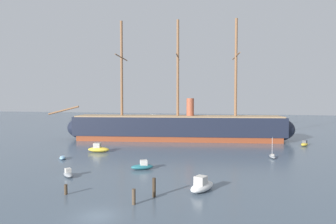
{
  "coord_description": "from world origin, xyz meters",
  "views": [
    {
      "loc": [
        13.92,
        -27.72,
        12.2
      ],
      "look_at": [
        -1.83,
        39.96,
        8.9
      ],
      "focal_mm": 31.98,
      "sensor_mm": 36.0,
      "label": 1
    }
  ],
  "objects_px": {
    "motorboat_foreground_left": "(68,174)",
    "mooring_piling_right_pair": "(134,197)",
    "motorboat_far_left": "(93,136)",
    "mooring_piling_nearest": "(66,189)",
    "dinghy_distant_centre": "(204,136)",
    "sailboat_alongside_stern": "(272,156)",
    "motorboat_alongside_bow": "(98,149)",
    "motorboat_near_centre": "(142,166)",
    "tall_ship": "(178,127)",
    "dinghy_mid_left": "(63,158)",
    "mooring_piling_left_pair": "(154,187)",
    "motorboat_far_right": "(304,144)",
    "motorboat_foreground_right": "(202,186)",
    "seagull_in_flight": "(153,114)"
  },
  "relations": [
    {
      "from": "tall_ship",
      "to": "dinghy_mid_left",
      "type": "distance_m",
      "value": 35.91
    },
    {
      "from": "motorboat_foreground_left",
      "to": "motorboat_alongside_bow",
      "type": "distance_m",
      "value": 21.04
    },
    {
      "from": "dinghy_mid_left",
      "to": "seagull_in_flight",
      "type": "xyz_separation_m",
      "value": [
        17.75,
        3.17,
        8.67
      ]
    },
    {
      "from": "motorboat_foreground_right",
      "to": "sailboat_alongside_stern",
      "type": "distance_m",
      "value": 27.25
    },
    {
      "from": "dinghy_distant_centre",
      "to": "mooring_piling_left_pair",
      "type": "relative_size",
      "value": 1.35
    },
    {
      "from": "mooring_piling_left_pair",
      "to": "seagull_in_flight",
      "type": "relative_size",
      "value": 2.04
    },
    {
      "from": "mooring_piling_nearest",
      "to": "mooring_piling_right_pair",
      "type": "height_order",
      "value": "mooring_piling_right_pair"
    },
    {
      "from": "motorboat_foreground_right",
      "to": "motorboat_far_right",
      "type": "relative_size",
      "value": 1.42
    },
    {
      "from": "sailboat_alongside_stern",
      "to": "mooring_piling_nearest",
      "type": "xyz_separation_m",
      "value": [
        -27.98,
        -30.03,
        0.29
      ]
    },
    {
      "from": "motorboat_foreground_left",
      "to": "mooring_piling_right_pair",
      "type": "height_order",
      "value": "mooring_piling_right_pair"
    },
    {
      "from": "mooring_piling_nearest",
      "to": "seagull_in_flight",
      "type": "distance_m",
      "value": 24.53
    },
    {
      "from": "dinghy_mid_left",
      "to": "motorboat_far_right",
      "type": "xyz_separation_m",
      "value": [
        50.44,
        28.7,
        0.17
      ]
    },
    {
      "from": "dinghy_mid_left",
      "to": "mooring_piling_left_pair",
      "type": "height_order",
      "value": "mooring_piling_left_pair"
    },
    {
      "from": "mooring_piling_nearest",
      "to": "seagull_in_flight",
      "type": "xyz_separation_m",
      "value": [
        5.0,
        22.51,
        8.36
      ]
    },
    {
      "from": "motorboat_far_left",
      "to": "motorboat_foreground_left",
      "type": "bearing_deg",
      "value": -67.45
    },
    {
      "from": "mooring_piling_right_pair",
      "to": "motorboat_far_right",
      "type": "bearing_deg",
      "value": 60.38
    },
    {
      "from": "motorboat_foreground_left",
      "to": "sailboat_alongside_stern",
      "type": "bearing_deg",
      "value": 34.49
    },
    {
      "from": "motorboat_far_left",
      "to": "motorboat_near_centre",
      "type": "bearing_deg",
      "value": -52.01
    },
    {
      "from": "mooring_piling_right_pair",
      "to": "mooring_piling_left_pair",
      "type": "bearing_deg",
      "value": 63.31
    },
    {
      "from": "motorboat_foreground_left",
      "to": "dinghy_distant_centre",
      "type": "bearing_deg",
      "value": 73.27
    },
    {
      "from": "motorboat_foreground_right",
      "to": "dinghy_distant_centre",
      "type": "relative_size",
      "value": 1.64
    },
    {
      "from": "motorboat_alongside_bow",
      "to": "mooring_piling_nearest",
      "type": "distance_m",
      "value": 29.74
    },
    {
      "from": "motorboat_alongside_bow",
      "to": "seagull_in_flight",
      "type": "bearing_deg",
      "value": -21.55
    },
    {
      "from": "motorboat_far_left",
      "to": "mooring_piling_left_pair",
      "type": "relative_size",
      "value": 1.66
    },
    {
      "from": "motorboat_near_centre",
      "to": "motorboat_far_left",
      "type": "relative_size",
      "value": 1.04
    },
    {
      "from": "dinghy_distant_centre",
      "to": "mooring_piling_left_pair",
      "type": "distance_m",
      "value": 57.19
    },
    {
      "from": "seagull_in_flight",
      "to": "motorboat_foreground_right",
      "type": "bearing_deg",
      "value": -56.13
    },
    {
      "from": "tall_ship",
      "to": "motorboat_foreground_left",
      "type": "relative_size",
      "value": 23.38
    },
    {
      "from": "motorboat_foreground_left",
      "to": "motorboat_foreground_right",
      "type": "bearing_deg",
      "value": -6.72
    },
    {
      "from": "motorboat_far_right",
      "to": "motorboat_alongside_bow",
      "type": "bearing_deg",
      "value": -157.17
    },
    {
      "from": "mooring_piling_right_pair",
      "to": "seagull_in_flight",
      "type": "relative_size",
      "value": 1.56
    },
    {
      "from": "motorboat_far_left",
      "to": "mooring_piling_nearest",
      "type": "xyz_separation_m",
      "value": [
        21.72,
        -49.42,
        0.07
      ]
    },
    {
      "from": "dinghy_distant_centre",
      "to": "dinghy_mid_left",
      "type": "bearing_deg",
      "value": -120.94
    },
    {
      "from": "motorboat_foreground_left",
      "to": "motorboat_near_centre",
      "type": "height_order",
      "value": "motorboat_near_centre"
    },
    {
      "from": "motorboat_far_left",
      "to": "dinghy_distant_centre",
      "type": "height_order",
      "value": "motorboat_far_left"
    },
    {
      "from": "motorboat_foreground_left",
      "to": "mooring_piling_nearest",
      "type": "bearing_deg",
      "value": -60.34
    },
    {
      "from": "sailboat_alongside_stern",
      "to": "dinghy_distant_centre",
      "type": "distance_m",
      "value": 33.45
    },
    {
      "from": "tall_ship",
      "to": "motorboat_far_right",
      "type": "height_order",
      "value": "tall_ship"
    },
    {
      "from": "motorboat_far_left",
      "to": "dinghy_distant_centre",
      "type": "relative_size",
      "value": 1.23
    },
    {
      "from": "motorboat_foreground_right",
      "to": "dinghy_mid_left",
      "type": "height_order",
      "value": "motorboat_foreground_right"
    },
    {
      "from": "tall_ship",
      "to": "dinghy_mid_left",
      "type": "xyz_separation_m",
      "value": [
        -17.05,
        -31.41,
        -3.41
      ]
    },
    {
      "from": "mooring_piling_right_pair",
      "to": "sailboat_alongside_stern",
      "type": "bearing_deg",
      "value": 59.67
    },
    {
      "from": "motorboat_near_centre",
      "to": "mooring_piling_nearest",
      "type": "distance_m",
      "value": 15.72
    },
    {
      "from": "mooring_piling_right_pair",
      "to": "motorboat_alongside_bow",
      "type": "bearing_deg",
      "value": 122.64
    },
    {
      "from": "motorboat_far_left",
      "to": "sailboat_alongside_stern",
      "type": "bearing_deg",
      "value": -21.32
    },
    {
      "from": "dinghy_mid_left",
      "to": "motorboat_near_centre",
      "type": "bearing_deg",
      "value": -14.11
    },
    {
      "from": "mooring_piling_nearest",
      "to": "motorboat_far_left",
      "type": "bearing_deg",
      "value": 113.73
    },
    {
      "from": "motorboat_foreground_right",
      "to": "mooring_piling_right_pair",
      "type": "xyz_separation_m",
      "value": [
        -7.0,
        -6.74,
        0.19
      ]
    },
    {
      "from": "tall_ship",
      "to": "motorboat_far_left",
      "type": "height_order",
      "value": "tall_ship"
    },
    {
      "from": "mooring_piling_nearest",
      "to": "mooring_piling_left_pair",
      "type": "bearing_deg",
      "value": 8.31
    }
  ]
}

